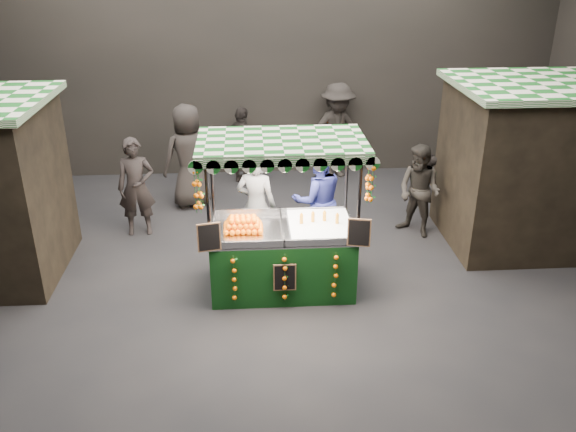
{
  "coord_description": "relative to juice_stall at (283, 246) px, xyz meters",
  "views": [
    {
      "loc": [
        -0.2,
        -7.15,
        4.51
      ],
      "look_at": [
        0.32,
        0.5,
        0.99
      ],
      "focal_mm": 37.68,
      "sensor_mm": 36.0,
      "label": 1
    }
  ],
  "objects": [
    {
      "name": "shopper_2",
      "position": [
        -0.55,
        4.18,
        0.1
      ],
      "size": [
        0.93,
        0.9,
        1.56
      ],
      "rotation": [
        0.0,
        0.0,
        2.39
      ],
      "color": "black",
      "rests_on": "ground"
    },
    {
      "name": "juice_stall",
      "position": [
        0.0,
        0.0,
        0.0
      ],
      "size": [
        2.26,
        1.33,
        2.19
      ],
      "color": "#0B330D",
      "rests_on": "ground"
    },
    {
      "name": "vendor_blue",
      "position": [
        0.61,
        1.18,
        0.16
      ],
      "size": [
        0.92,
        0.77,
        1.69
      ],
      "rotation": [
        0.0,
        0.0,
        3.31
      ],
      "color": "navy",
      "rests_on": "ground"
    },
    {
      "name": "shopper_5",
      "position": [
        3.14,
        2.05,
        0.21
      ],
      "size": [
        1.63,
        1.39,
        1.77
      ],
      "rotation": [
        0.0,
        0.0,
        2.51
      ],
      "color": "black",
      "rests_on": "ground"
    },
    {
      "name": "ground",
      "position": [
        -0.23,
        -0.21,
        -0.68
      ],
      "size": [
        12.0,
        12.0,
        0.0
      ],
      "primitive_type": "plane",
      "color": "black",
      "rests_on": "ground"
    },
    {
      "name": "vendor_grey",
      "position": [
        -0.34,
        1.07,
        0.15
      ],
      "size": [
        0.69,
        0.54,
        1.66
      ],
      "rotation": [
        0.0,
        0.0,
        2.87
      ],
      "color": "slate",
      "rests_on": "ground"
    },
    {
      "name": "market_hall",
      "position": [
        -0.23,
        -0.21,
        2.7
      ],
      "size": [
        12.1,
        10.1,
        5.05
      ],
      "color": "black",
      "rests_on": "ground"
    },
    {
      "name": "neighbour_stall_right",
      "position": [
        4.17,
        1.29,
        0.63
      ],
      "size": [
        3.0,
        2.2,
        2.6
      ],
      "color": "black",
      "rests_on": "ground"
    },
    {
      "name": "shopper_1",
      "position": [
        2.33,
        1.59,
        0.09
      ],
      "size": [
        0.94,
        0.95,
        1.55
      ],
      "rotation": [
        0.0,
        0.0,
        -0.82
      ],
      "color": "#2C2824",
      "rests_on": "ground"
    },
    {
      "name": "shopper_4",
      "position": [
        -1.52,
        3.09,
        0.27
      ],
      "size": [
        1.1,
        0.95,
        1.9
      ],
      "rotation": [
        0.0,
        0.0,
        3.59
      ],
      "color": "#282321",
      "rests_on": "ground"
    },
    {
      "name": "shopper_3",
      "position": [
        1.37,
        4.39,
        0.29
      ],
      "size": [
        1.44,
        1.13,
        1.95
      ],
      "rotation": [
        0.0,
        0.0,
        0.37
      ],
      "color": "black",
      "rests_on": "ground"
    },
    {
      "name": "shopper_0",
      "position": [
        -2.28,
        1.96,
        0.15
      ],
      "size": [
        0.64,
        0.46,
        1.65
      ],
      "rotation": [
        0.0,
        0.0,
        0.1
      ],
      "color": "black",
      "rests_on": "ground"
    }
  ]
}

